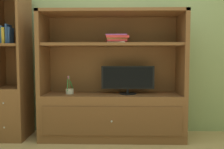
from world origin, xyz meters
name	(u,v)px	position (x,y,z in m)	size (l,w,h in m)	color
painted_rear_wall	(113,31)	(0.00, 0.75, 1.40)	(6.00, 0.10, 2.80)	#8C9E6B
media_console	(112,100)	(0.00, 0.41, 0.49)	(1.79, 0.50, 1.60)	brown
tv_monitor	(128,79)	(0.20, 0.39, 0.76)	(0.67, 0.22, 0.35)	black
potted_plant	(70,90)	(-0.54, 0.40, 0.62)	(0.10, 0.12, 0.24)	beige
magazine_stack	(117,39)	(0.06, 0.40, 1.26)	(0.29, 0.31, 0.10)	silver
bookshelf_tall	(12,90)	(-1.28, 0.41, 0.61)	(0.40, 0.46, 1.83)	brown
upright_book_row	(5,36)	(-1.35, 0.40, 1.31)	(0.17, 0.18, 0.25)	teal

